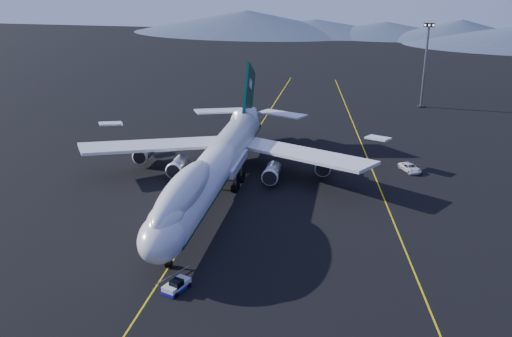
% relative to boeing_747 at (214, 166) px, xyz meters
% --- Properties ---
extents(ground, '(500.00, 500.00, 0.00)m').
position_rel_boeing_747_xyz_m(ground, '(-0.00, -0.03, -5.81)').
color(ground, black).
rests_on(ground, ground).
extents(taxiway_line_main, '(0.25, 220.00, 0.01)m').
position_rel_boeing_747_xyz_m(taxiway_line_main, '(-0.00, -0.03, -5.80)').
color(taxiway_line_main, gold).
rests_on(taxiway_line_main, ground).
extents(taxiway_line_side, '(28.08, 198.09, 0.01)m').
position_rel_boeing_747_xyz_m(taxiway_line_side, '(30.00, 9.97, -5.80)').
color(taxiway_line_side, gold).
rests_on(taxiway_line_side, ground).
extents(boeing_747, '(59.62, 72.43, 19.37)m').
position_rel_boeing_747_xyz_m(boeing_747, '(0.00, 0.00, 0.00)').
color(boeing_747, silver).
rests_on(boeing_747, ground).
extents(pushback_tug, '(3.40, 4.60, 1.80)m').
position_rel_boeing_747_xyz_m(pushback_tug, '(3.00, -32.07, -5.25)').
color(pushback_tug, silver).
rests_on(pushback_tug, ground).
extents(service_van, '(5.13, 6.20, 1.57)m').
position_rel_boeing_747_xyz_m(service_van, '(36.35, 19.41, -5.03)').
color(service_van, silver).
rests_on(service_van, ground).
extents(floodlight_mast, '(2.97, 2.23, 24.06)m').
position_rel_boeing_747_xyz_m(floodlight_mast, '(42.91, 74.89, 6.38)').
color(floodlight_mast, black).
rests_on(floodlight_mast, ground).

